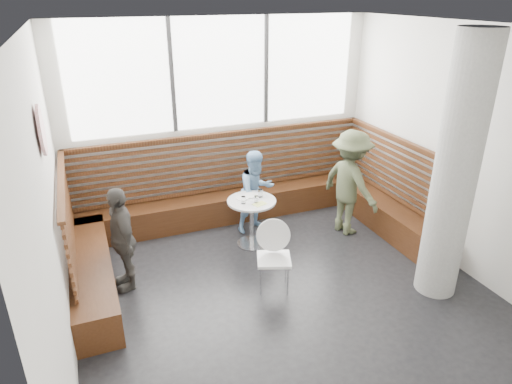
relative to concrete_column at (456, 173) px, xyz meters
name	(u,v)px	position (x,y,z in m)	size (l,w,h in m)	color
room	(288,177)	(-1.85, 0.60, 0.00)	(5.00, 5.00, 3.20)	silver
booth	(238,208)	(-1.85, 2.37, -1.19)	(5.00, 2.50, 1.44)	#391E0E
concrete_column	(456,173)	(0.00, 0.00, 0.00)	(0.50, 0.50, 3.20)	gray
wall_art	(41,130)	(-4.31, 1.00, 0.70)	(0.50, 0.50, 0.03)	white
cafe_table	(252,213)	(-1.80, 1.90, -1.07)	(0.72, 0.72, 0.74)	silver
cafe_chair	(272,251)	(-1.95, 0.81, -1.07)	(0.43, 0.42, 0.91)	white
adult_man	(350,183)	(-0.24, 1.75, -0.77)	(1.07, 0.62, 1.66)	#4E5639
child_back	(256,191)	(-1.55, 2.34, -0.94)	(0.64, 0.50, 1.32)	#76A2CD
child_left	(122,239)	(-3.68, 1.53, -0.91)	(0.81, 0.34, 1.38)	#46433F
plate_near	(242,198)	(-1.91, 2.01, -0.86)	(0.18, 0.18, 0.01)	white
plate_far	(251,195)	(-1.75, 2.05, -0.86)	(0.21, 0.21, 0.01)	white
glass_left	(243,200)	(-1.95, 1.85, -0.81)	(0.07, 0.07, 0.10)	white
glass_mid	(256,199)	(-1.76, 1.81, -0.81)	(0.06, 0.06, 0.10)	white
glass_right	(260,193)	(-1.64, 1.97, -0.80)	(0.08, 0.08, 0.12)	white
menu_card	(260,204)	(-1.74, 1.74, -0.86)	(0.19, 0.13, 0.00)	#A5C64C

